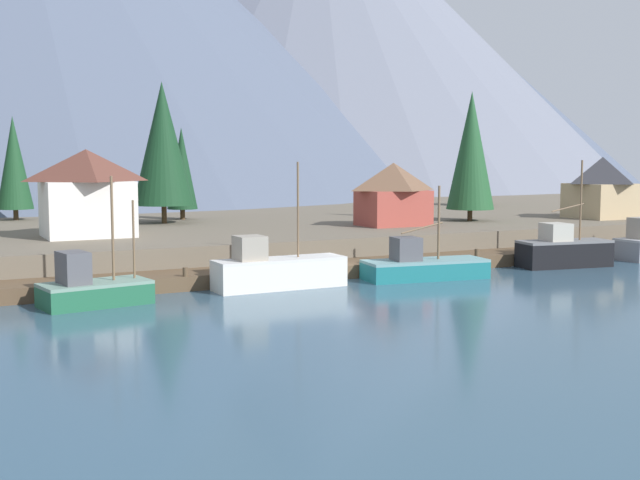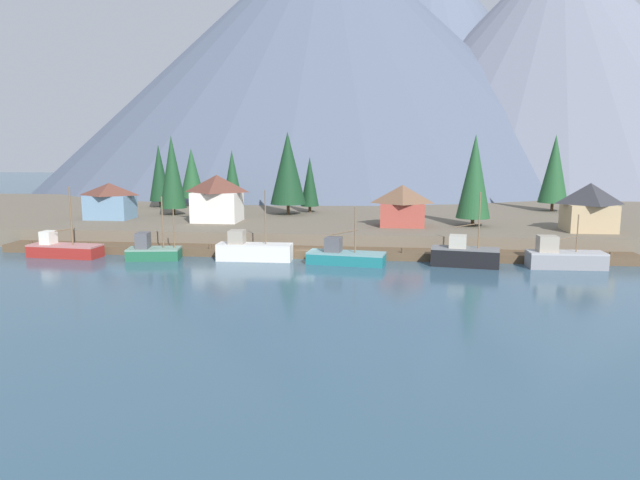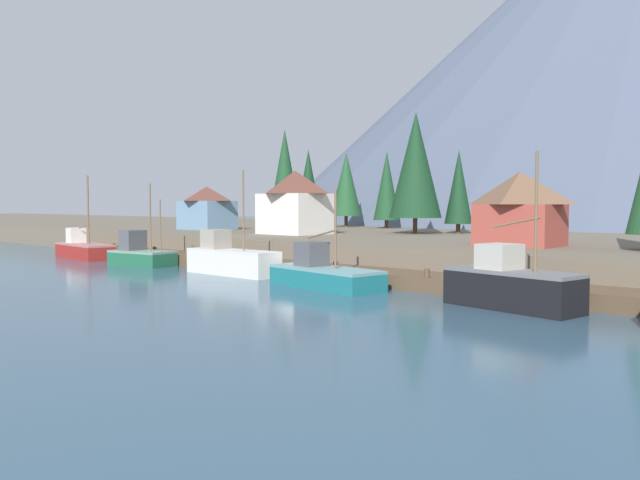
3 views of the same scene
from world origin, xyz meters
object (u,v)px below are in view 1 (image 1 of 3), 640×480
object	(u,v)px
house_tan	(602,187)
conifer_back_left	(182,168)
house_white	(87,192)
conifer_mid_right	(473,150)
house_red	(393,193)
conifer_centre	(163,144)
conifer_near_left	(471,151)
fishing_boat_green	(92,288)
fishing_boat_teal	(423,266)
conifer_far_left	(14,163)
fishing_boat_black	(563,251)
fishing_boat_white	(277,270)

from	to	relation	value
house_tan	conifer_back_left	bearing A→B (deg)	155.78
house_white	conifer_mid_right	world-z (taller)	conifer_mid_right
house_red	conifer_centre	size ratio (longest dim) A/B	0.47
house_tan	conifer_near_left	distance (m)	15.51
conifer_centre	fishing_boat_green	bearing A→B (deg)	-114.09
fishing_boat_green	house_white	world-z (taller)	house_white
fishing_boat_green	house_tan	size ratio (longest dim) A/B	1.20
fishing_boat_green	fishing_boat_teal	size ratio (longest dim) A/B	0.82
conifer_far_left	fishing_boat_teal	bearing A→B (deg)	-58.26
conifer_mid_right	house_red	bearing A→B (deg)	-139.60
house_red	conifer_near_left	world-z (taller)	conifer_near_left
fishing_boat_black	conifer_mid_right	size ratio (longest dim) A/B	0.65
fishing_boat_teal	conifer_near_left	world-z (taller)	conifer_near_left
fishing_boat_black	conifer_far_left	size ratio (longest dim) A/B	0.82
conifer_mid_right	conifer_far_left	xyz separation A→B (m)	(-57.33, 0.58, -1.56)
fishing_boat_teal	conifer_mid_right	xyz separation A→B (m)	(33.55, 37.88, 8.96)
conifer_centre	conifer_far_left	size ratio (longest dim) A/B	1.29
fishing_boat_white	conifer_back_left	world-z (taller)	conifer_back_left
house_tan	conifer_centre	size ratio (longest dim) A/B	0.47
fishing_boat_black	conifer_centre	xyz separation A→B (m)	(-25.30, 27.20, 8.88)
fishing_boat_white	conifer_centre	xyz separation A→B (m)	(-0.16, 26.63, 8.95)
fishing_boat_black	house_white	distance (m)	38.78
house_white	conifer_far_left	distance (m)	21.29
house_red	conifer_mid_right	bearing A→B (deg)	40.40
fishing_boat_black	house_red	distance (m)	17.02
house_tan	conifer_centre	distance (m)	45.57
fishing_boat_green	conifer_far_left	xyz separation A→B (m)	(-0.09, 38.39, 7.28)
conifer_mid_right	conifer_centre	xyz separation A→B (m)	(-44.97, -10.38, 0.30)
fishing_boat_black	conifer_far_left	distance (m)	54.07
house_tan	house_white	xyz separation A→B (m)	(-52.26, 3.99, 0.29)
conifer_near_left	conifer_centre	size ratio (longest dim) A/B	0.95
fishing_boat_black	conifer_centre	bearing A→B (deg)	141.72
house_white	conifer_far_left	xyz separation A→B (m)	(-3.25, 20.92, 2.24)
house_red	conifer_back_left	xyz separation A→B (m)	(-15.35, 16.27, 2.24)
conifer_near_left	conifer_back_left	world-z (taller)	conifer_near_left
fishing_boat_white	fishing_boat_teal	world-z (taller)	fishing_boat_white
conifer_near_left	conifer_centre	bearing A→B (deg)	159.31
fishing_boat_teal	house_tan	xyz separation A→B (m)	(31.73, 13.55, 4.87)
fishing_boat_white	house_tan	world-z (taller)	house_tan
house_red	conifer_centre	bearing A→B (deg)	146.50
fishing_boat_green	house_red	world-z (taller)	house_red
conifer_centre	fishing_boat_teal	bearing A→B (deg)	-67.43
fishing_boat_white	fishing_boat_teal	xyz separation A→B (m)	(11.27, -0.87, -0.32)
fishing_boat_black	house_tan	distance (m)	22.69
conifer_near_left	fishing_boat_black	bearing A→B (deg)	-100.87
fishing_boat_teal	fishing_boat_black	xyz separation A→B (m)	(13.87, 0.30, 0.39)
conifer_mid_right	conifer_back_left	size ratio (longest dim) A/B	1.40
fishing_boat_teal	conifer_back_left	world-z (taller)	conifer_back_left
fishing_boat_green	conifer_mid_right	world-z (taller)	conifer_mid_right
fishing_boat_green	fishing_boat_white	xyz separation A→B (m)	(12.43, 0.81, 0.19)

